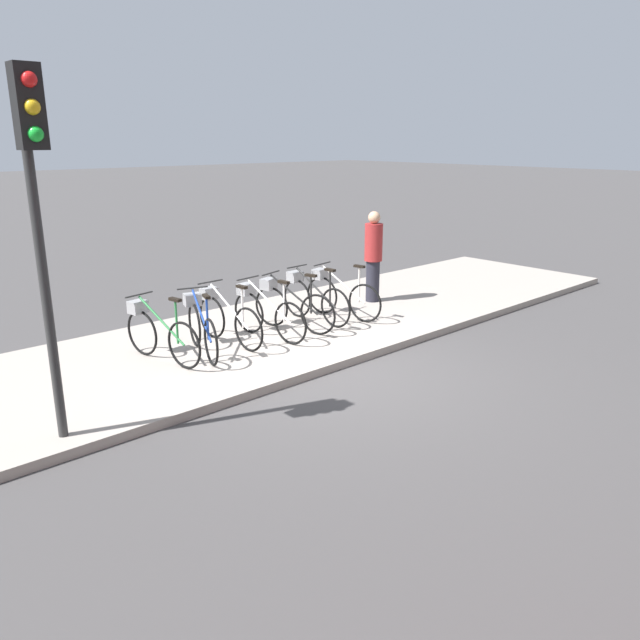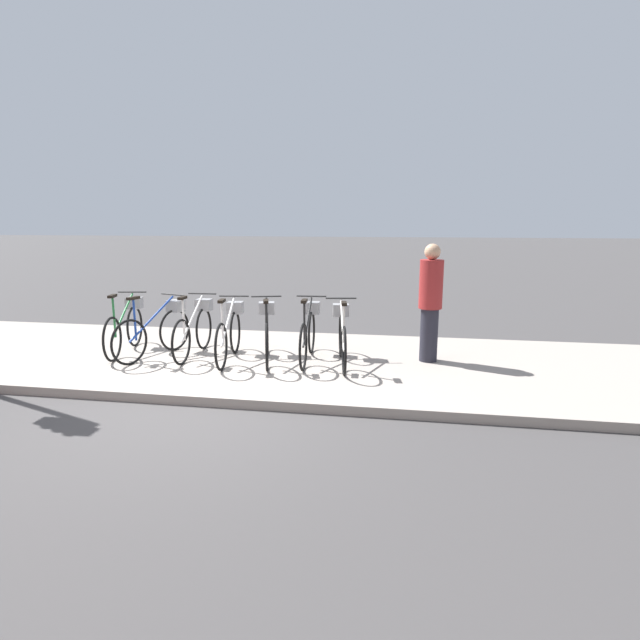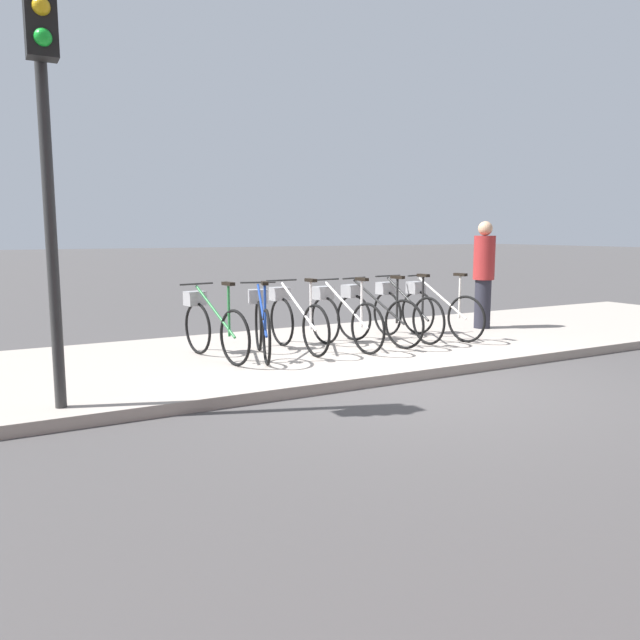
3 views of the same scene
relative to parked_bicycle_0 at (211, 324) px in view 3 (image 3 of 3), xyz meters
name	(u,v)px [view 3 (image 3 of 3)]	position (x,y,z in m)	size (l,w,h in m)	color
ground_plane	(412,382)	(1.73, -1.78, -0.55)	(120.00, 120.00, 0.00)	#423F3F
sidewalk	(332,350)	(1.73, 0.01, -0.49)	(16.44, 3.60, 0.12)	#9E9389
parked_bicycle_0	(211,324)	(0.00, 0.00, 0.00)	(0.46, 1.58, 0.98)	black
parked_bicycle_1	(261,322)	(0.61, -0.14, 0.00)	(0.61, 1.53, 0.98)	black
parked_bicycle_2	(295,318)	(1.15, 0.01, 0.00)	(0.46, 1.59, 0.98)	black
parked_bicycle_3	(341,316)	(1.77, -0.16, 0.00)	(0.46, 1.59, 0.98)	black
parked_bicycle_4	(373,313)	(2.32, -0.10, 0.00)	(0.57, 1.55, 0.98)	black
parked_bicycle_5	(403,310)	(2.93, 0.03, 0.00)	(0.46, 1.59, 0.98)	black
parked_bicycle_6	(436,308)	(3.45, -0.10, 0.00)	(0.46, 1.57, 0.98)	black
pedestrian	(484,272)	(4.69, 0.25, 0.48)	(0.34, 0.34, 1.73)	#23232D
traffic_light	(44,99)	(-1.91, -1.54, 2.21)	(0.24, 0.40, 3.69)	#2D2D2D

